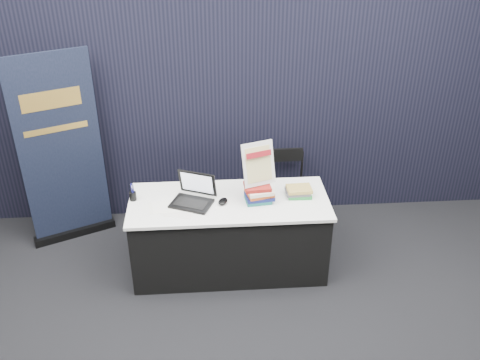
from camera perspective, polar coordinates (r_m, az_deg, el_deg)
name	(u,v)px	position (r m, az deg, el deg)	size (l,w,h in m)	color
floor	(233,306)	(4.83, -0.73, -13.26)	(8.00, 8.00, 0.00)	black
wall_back	(215,5)	(7.68, -2.72, 18.15)	(8.00, 0.02, 3.50)	#A8A59E
drape_partition	(223,109)	(5.54, -1.82, 7.54)	(6.00, 0.08, 2.40)	black
display_table	(229,234)	(5.01, -1.14, -5.82)	(1.80, 0.75, 0.75)	black
laptop	(191,196)	(4.77, -5.22, -1.70)	(0.42, 0.40, 0.26)	black
mouse	(223,201)	(4.76, -1.84, -2.29)	(0.08, 0.12, 0.04)	black
brochure_left	(169,206)	(4.76, -7.60, -2.78)	(0.29, 0.21, 0.00)	white
brochure_mid	(166,207)	(4.75, -7.94, -2.88)	(0.29, 0.20, 0.00)	white
brochure_right	(179,212)	(4.67, -6.53, -3.39)	(0.26, 0.18, 0.00)	silver
pen_cup	(133,196)	(4.89, -11.36, -1.69)	(0.06, 0.06, 0.08)	black
book_stack_tall	(258,193)	(4.76, 1.97, -1.38)	(0.26, 0.21, 0.16)	#185D56
book_stack_short	(299,191)	(4.88, 6.28, -1.21)	(0.22, 0.17, 0.09)	#227F37
info_sign	(259,164)	(4.66, 1.99, 1.67)	(0.31, 0.20, 0.40)	black
pullup_banner	(63,162)	(5.49, -18.37, 1.87)	(0.80, 0.43, 1.95)	black
stacking_chair	(287,186)	(5.62, 4.99, -0.65)	(0.38, 0.38, 0.83)	black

